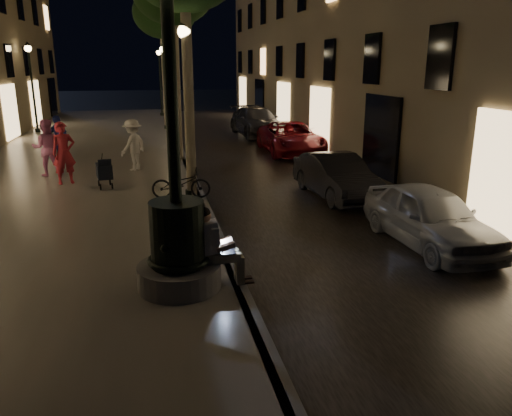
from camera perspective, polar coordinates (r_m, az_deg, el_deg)
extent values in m
plane|color=black|center=(21.24, -8.30, 5.54)|extent=(120.00, 120.00, 0.00)
cube|color=black|center=(21.64, -0.32, 5.93)|extent=(6.00, 45.00, 0.02)
cube|color=slate|center=(21.34, -19.12, 5.14)|extent=(8.00, 45.00, 0.20)
cube|color=#59595B|center=(21.23, -8.32, 5.81)|extent=(0.25, 45.00, 0.20)
cylinder|color=#59595B|center=(8.57, -8.75, -7.67)|extent=(1.40, 1.40, 0.40)
cylinder|color=black|center=(8.30, -8.96, -2.92)|extent=(0.90, 0.90, 1.10)
torus|color=black|center=(8.46, -8.83, -5.80)|extent=(1.04, 1.04, 0.10)
torus|color=black|center=(8.18, -9.09, -0.27)|extent=(0.89, 0.89, 0.09)
cylinder|color=black|center=(7.88, -9.65, 12.04)|extent=(0.20, 0.20, 3.20)
cube|color=tan|center=(8.50, -5.11, -5.60)|extent=(0.37, 0.25, 0.19)
cube|color=white|center=(8.37, -5.60, -3.39)|extent=(0.46, 0.27, 0.59)
sphere|color=tan|center=(8.25, -5.88, -0.90)|extent=(0.22, 0.22, 0.22)
sphere|color=black|center=(8.24, -5.96, -0.62)|extent=(0.22, 0.22, 0.22)
cube|color=tan|center=(8.45, -3.35, -5.71)|extent=(0.48, 0.13, 0.14)
cube|color=tan|center=(8.62, -3.55, -5.26)|extent=(0.48, 0.13, 0.14)
cube|color=tan|center=(8.58, -1.81, -7.13)|extent=(0.13, 0.12, 0.49)
cube|color=tan|center=(8.75, -2.03, -6.66)|extent=(0.13, 0.12, 0.49)
cube|color=black|center=(8.69, -1.12, -8.47)|extent=(0.27, 0.10, 0.03)
cube|color=black|center=(8.85, -1.35, -7.98)|extent=(0.27, 0.10, 0.03)
cube|color=black|center=(8.51, -3.32, -4.95)|extent=(0.25, 0.34, 0.02)
cube|color=black|center=(8.44, -4.45, -4.31)|extent=(0.09, 0.34, 0.22)
cube|color=#B2CEFF|center=(8.45, -4.34, -4.30)|extent=(0.06, 0.31, 0.19)
cylinder|color=#6B604C|center=(13.94, -7.66, 11.31)|extent=(0.28, 0.28, 5.00)
cylinder|color=#6B604C|center=(19.91, -9.00, 12.80)|extent=(0.28, 0.28, 5.10)
cylinder|color=#6B604C|center=(25.90, -10.05, 13.25)|extent=(0.28, 0.28, 4.90)
ellipsoid|color=black|center=(25.98, -10.46, 21.08)|extent=(3.00, 3.00, 2.40)
cylinder|color=#6B604C|center=(31.89, -10.40, 13.99)|extent=(0.28, 0.28, 5.20)
ellipsoid|color=black|center=(31.98, -10.76, 20.62)|extent=(3.00, 3.00, 2.40)
cylinder|color=black|center=(14.33, -7.51, 1.70)|extent=(0.28, 0.28, 0.20)
cylinder|color=black|center=(13.97, -7.83, 10.08)|extent=(0.12, 0.12, 4.40)
sphere|color=#FFD88C|center=(13.92, -8.20, 19.33)|extent=(0.36, 0.36, 0.36)
cone|color=black|center=(13.93, -8.24, 20.35)|extent=(0.30, 0.30, 0.22)
cylinder|color=black|center=(22.16, -9.30, 6.72)|extent=(0.28, 0.28, 0.20)
cylinder|color=black|center=(21.92, -9.56, 12.14)|extent=(0.12, 0.12, 4.40)
sphere|color=#FFD88C|center=(21.89, -9.84, 18.02)|extent=(0.36, 0.36, 0.36)
cone|color=black|center=(21.90, -9.87, 18.67)|extent=(0.30, 0.30, 0.22)
cylinder|color=black|center=(30.08, -10.17, 9.11)|extent=(0.28, 0.28, 0.20)
cylinder|color=black|center=(29.90, -10.37, 13.10)|extent=(0.12, 0.12, 4.40)
sphere|color=#FFD88C|center=(29.88, -10.60, 17.41)|extent=(0.36, 0.36, 0.36)
cone|color=black|center=(29.89, -10.62, 17.89)|extent=(0.30, 0.30, 0.22)
cylinder|color=black|center=(38.03, -10.68, 10.49)|extent=(0.28, 0.28, 0.20)
cylinder|color=black|center=(37.89, -10.85, 13.65)|extent=(0.12, 0.12, 4.40)
sphere|color=#FFD88C|center=(37.88, -11.03, 17.05)|extent=(0.36, 0.36, 0.36)
cone|color=black|center=(37.88, -11.05, 17.43)|extent=(0.30, 0.30, 0.22)
cylinder|color=black|center=(30.66, -23.67, 8.15)|extent=(0.28, 0.28, 0.20)
cylinder|color=black|center=(30.49, -24.12, 12.05)|extent=(0.12, 0.12, 4.40)
sphere|color=#FFD88C|center=(30.47, -24.62, 16.25)|extent=(0.36, 0.36, 0.36)
cone|color=black|center=(30.47, -24.68, 16.72)|extent=(0.30, 0.30, 0.22)
cube|color=black|center=(15.84, -16.95, 4.07)|extent=(0.54, 0.77, 0.43)
cube|color=black|center=(15.46, -16.91, 4.87)|extent=(0.40, 0.23, 0.28)
cylinder|color=black|center=(15.64, -17.34, 2.29)|extent=(0.07, 0.19, 0.19)
cylinder|color=black|center=(15.67, -16.10, 2.42)|extent=(0.07, 0.19, 0.19)
cylinder|color=black|center=(16.19, -17.53, 2.73)|extent=(0.07, 0.19, 0.19)
cylinder|color=black|center=(16.22, -16.34, 2.85)|extent=(0.07, 0.19, 0.19)
cylinder|color=black|center=(16.14, -17.20, 5.64)|extent=(0.10, 0.42, 0.26)
imported|color=#9B9FA2|center=(11.44, 19.26, -0.93)|extent=(1.69, 3.91, 1.31)
imported|color=black|center=(14.97, 9.18, 3.59)|extent=(1.59, 3.97, 1.28)
imported|color=maroon|center=(22.39, 4.01, 7.99)|extent=(2.42, 5.02, 1.38)
imported|color=#29282D|center=(28.12, 0.07, 9.84)|extent=(2.48, 5.42, 1.54)
imported|color=#B32331|center=(16.73, -21.11, 5.88)|extent=(0.83, 0.68, 1.94)
imported|color=pink|center=(18.20, -22.81, 6.37)|extent=(0.98, 0.79, 1.89)
imported|color=silver|center=(18.25, -13.87, 7.02)|extent=(1.24, 1.32, 1.79)
imported|color=navy|center=(20.82, -21.66, 7.40)|extent=(1.09, 0.97, 1.77)
imported|color=black|center=(14.10, -8.55, 2.80)|extent=(1.70, 0.78, 0.86)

